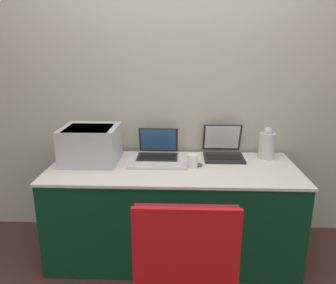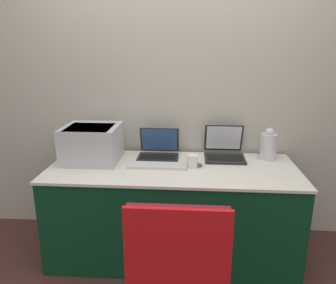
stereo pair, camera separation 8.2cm
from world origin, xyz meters
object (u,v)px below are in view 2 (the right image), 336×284
object	(u,v)px
mouse	(198,165)
laptop_right	(224,151)
external_keyboard	(158,166)
laptop_left	(159,151)
chair	(178,260)
coffee_cup	(192,161)
printer	(92,142)
metal_pitcher	(269,145)

from	to	relation	value
mouse	laptop_right	bearing A→B (deg)	48.43
laptop_right	external_keyboard	xyz separation A→B (m)	(-0.51, -0.26, -0.04)
laptop_left	external_keyboard	world-z (taller)	laptop_left
external_keyboard	chair	world-z (taller)	chair
chair	coffee_cup	bearing A→B (deg)	86.11
external_keyboard	mouse	distance (m)	0.30
printer	coffee_cup	bearing A→B (deg)	-7.22
laptop_right	laptop_left	bearing A→B (deg)	-176.98
coffee_cup	external_keyboard	bearing A→B (deg)	-177.86
mouse	metal_pitcher	distance (m)	0.60
printer	laptop_right	distance (m)	1.04
laptop_left	coffee_cup	distance (m)	0.35
laptop_left	mouse	bearing A→B (deg)	-33.24
printer	laptop_left	bearing A→B (deg)	13.99
coffee_cup	chair	size ratio (longest dim) A/B	0.11
laptop_right	coffee_cup	distance (m)	0.36
laptop_right	mouse	bearing A→B (deg)	-131.57
printer	metal_pitcher	xyz separation A→B (m)	(1.37, 0.13, -0.04)
laptop_right	external_keyboard	distance (m)	0.57
external_keyboard	coffee_cup	size ratio (longest dim) A/B	4.44
printer	laptop_left	world-z (taller)	printer
laptop_left	metal_pitcher	xyz separation A→B (m)	(0.86, 0.01, 0.06)
laptop_left	mouse	distance (m)	0.38
laptop_right	mouse	size ratio (longest dim) A/B	5.54
printer	external_keyboard	distance (m)	0.55
laptop_left	chair	size ratio (longest dim) A/B	0.34
coffee_cup	metal_pitcher	xyz separation A→B (m)	(0.59, 0.23, 0.06)
laptop_right	printer	bearing A→B (deg)	-171.54
laptop_left	printer	bearing A→B (deg)	-166.01
laptop_left	mouse	world-z (taller)	laptop_left
laptop_left	external_keyboard	xyz separation A→B (m)	(0.02, -0.23, -0.04)
printer	laptop_right	size ratio (longest dim) A/B	1.26
metal_pitcher	mouse	bearing A→B (deg)	-158.73
mouse	chair	world-z (taller)	chair
laptop_right	external_keyboard	size ratio (longest dim) A/B	0.76
printer	external_keyboard	bearing A→B (deg)	-11.72
metal_pitcher	printer	bearing A→B (deg)	-174.55
printer	chair	bearing A→B (deg)	-54.63
laptop_right	chair	bearing A→B (deg)	-105.35
external_keyboard	coffee_cup	distance (m)	0.26
laptop_right	metal_pitcher	distance (m)	0.34
coffee_cup	printer	bearing A→B (deg)	172.78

